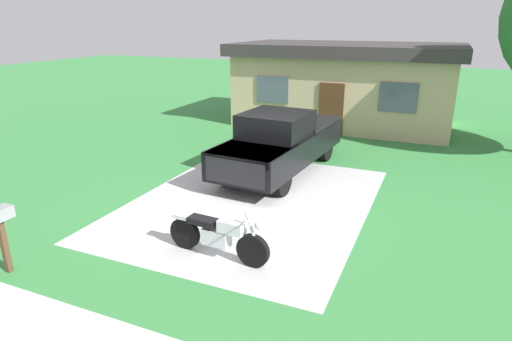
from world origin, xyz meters
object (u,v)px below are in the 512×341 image
object	(u,v)px
motorcycle	(218,235)
mailbox	(0,223)
neighbor_house	(346,83)
pickup_truck	(282,141)

from	to	relation	value
motorcycle	mailbox	bearing A→B (deg)	-148.81
motorcycle	neighbor_house	world-z (taller)	neighbor_house
mailbox	neighbor_house	size ratio (longest dim) A/B	0.13
motorcycle	mailbox	size ratio (longest dim) A/B	1.76
pickup_truck	mailbox	distance (m)	7.87
motorcycle	mailbox	world-z (taller)	mailbox
mailbox	neighbor_house	distance (m)	15.23
pickup_truck	mailbox	xyz separation A→B (m)	(-2.62, -7.42, 0.03)
mailbox	motorcycle	bearing A→B (deg)	31.19
pickup_truck	neighbor_house	distance (m)	7.57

